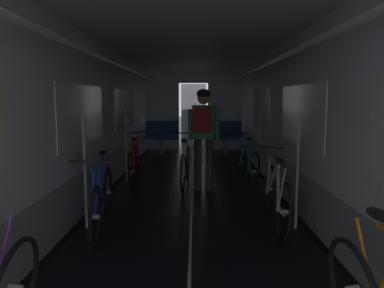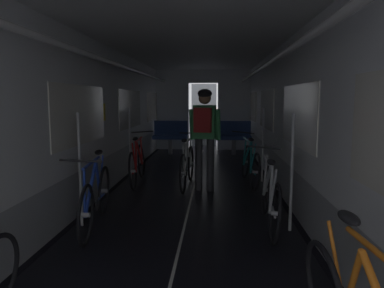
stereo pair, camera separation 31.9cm
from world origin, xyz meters
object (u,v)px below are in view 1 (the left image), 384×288
bicycle_red (134,164)px  bicycle_white_in_aisle (185,166)px  bench_seat_far_left (162,134)px  bicycle_silver (276,195)px  bicycle_teal (247,163)px  bench_seat_far_right (225,134)px  person_cyclist_aisle (203,128)px  bicycle_blue (102,199)px

bicycle_red → bicycle_white_in_aisle: size_ratio=1.00×
bench_seat_far_left → bicycle_silver: size_ratio=0.58×
bicycle_silver → bicycle_teal: (-0.03, 2.24, -0.00)m
bench_seat_far_right → person_cyclist_aisle: bearing=-99.7°
bench_seat_far_right → bicycle_silver: size_ratio=0.58×
bicycle_red → person_cyclist_aisle: (1.25, -0.45, 0.69)m
bicycle_blue → bicycle_silver: bearing=4.7°
bench_seat_far_right → person_cyclist_aisle: person_cyclist_aisle is taller
bench_seat_far_left → bicycle_silver: bench_seat_far_left is taller
bicycle_white_in_aisle → bench_seat_far_left: bearing=101.4°
bench_seat_far_right → bicycle_red: bearing=-118.0°
bicycle_teal → person_cyclist_aisle: person_cyclist_aisle is taller
bench_seat_far_left → bicycle_white_in_aisle: 3.96m
bicycle_white_in_aisle → bench_seat_far_right: bearing=75.3°
bicycle_teal → person_cyclist_aisle: 1.19m
bench_seat_far_left → bicycle_teal: size_ratio=0.58×
bicycle_silver → bicycle_white_in_aisle: bicycle_silver is taller
bicycle_blue → bench_seat_far_right: bearing=72.0°
bench_seat_far_left → bicycle_silver: 6.19m
bicycle_blue → person_cyclist_aisle: person_cyclist_aisle is taller
bench_seat_far_right → bicycle_white_in_aisle: bearing=-104.7°
bicycle_red → bicycle_blue: (0.00, -2.35, 0.00)m
bicycle_teal → bicycle_blue: (-2.08, -2.41, 0.00)m
bicycle_teal → bicycle_white_in_aisle: size_ratio=1.00×
bicycle_white_in_aisle → bicycle_blue: bearing=-113.5°
bicycle_teal → bicycle_red: size_ratio=1.00×
bicycle_silver → bicycle_blue: bearing=-175.3°
bicycle_red → bicycle_white_in_aisle: bearing=-11.1°
bench_seat_far_left → person_cyclist_aisle: 4.31m
bicycle_blue → bicycle_white_in_aisle: bicycle_blue is taller
bicycle_blue → bicycle_red: bearing=90.0°
bicycle_teal → bench_seat_far_left: bearing=117.8°
bicycle_white_in_aisle → person_cyclist_aisle: bearing=-40.2°
bicycle_red → person_cyclist_aisle: person_cyclist_aisle is taller
bench_seat_far_right → bicycle_blue: 6.35m
bicycle_silver → bicycle_red: bicycle_silver is taller
bicycle_blue → bicycle_white_in_aisle: 2.36m
bicycle_teal → bicycle_white_in_aisle: 1.16m
bench_seat_far_right → bicycle_white_in_aisle: bench_seat_far_right is taller
bench_seat_far_left → bench_seat_far_right: size_ratio=1.00×
bicycle_blue → person_cyclist_aisle: 2.38m
bench_seat_far_right → bicycle_red: (-1.96, -3.69, -0.18)m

